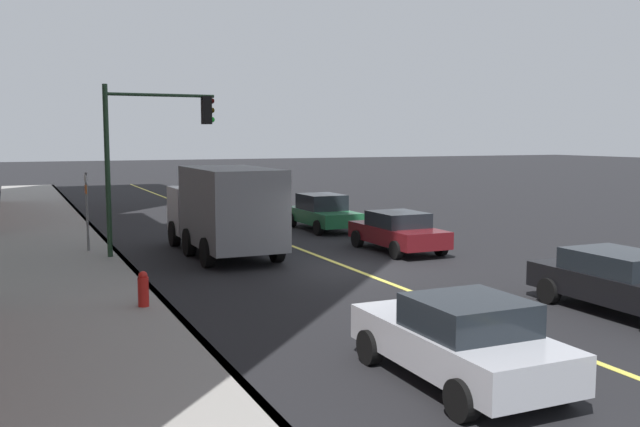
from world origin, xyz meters
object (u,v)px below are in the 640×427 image
object	(u,v)px
car_black	(626,282)
car_green	(322,212)
street_sign_post	(87,206)
traffic_light_mast	(150,141)
truck_gray	(225,209)
fire_hydrant	(143,292)
car_silver	(460,339)
car_maroon	(398,231)

from	to	relation	value
car_black	car_green	xyz separation A→B (m)	(15.46, 0.32, 0.04)
street_sign_post	car_black	bearing A→B (deg)	-142.25
car_green	traffic_light_mast	bearing A→B (deg)	117.65
truck_gray	traffic_light_mast	xyz separation A→B (m)	(0.40, 2.28, 2.20)
car_green	truck_gray	xyz separation A→B (m)	(-4.49, 5.53, 0.80)
street_sign_post	fire_hydrant	distance (m)	8.55
traffic_light_mast	fire_hydrant	world-z (taller)	traffic_light_mast
car_black	car_silver	bearing A→B (deg)	109.90
car_silver	fire_hydrant	world-z (taller)	car_silver
car_black	street_sign_post	xyz separation A→B (m)	(12.86, 9.96, 0.90)
car_silver	car_black	bearing A→B (deg)	-70.10
car_maroon	car_silver	bearing A→B (deg)	153.95
car_maroon	car_green	size ratio (longest dim) A/B	0.97
traffic_light_mast	fire_hydrant	size ratio (longest dim) A/B	5.83
car_maroon	car_green	bearing A→B (deg)	0.45
car_silver	street_sign_post	size ratio (longest dim) A/B	1.47
car_green	truck_gray	bearing A→B (deg)	129.07
car_maroon	car_green	distance (m)	6.10
car_silver	truck_gray	distance (m)	13.13
traffic_light_mast	car_maroon	bearing A→B (deg)	-104.39
car_black	car_maroon	distance (m)	9.36
car_black	car_green	bearing A→B (deg)	1.18
car_silver	street_sign_post	bearing A→B (deg)	15.19
truck_gray	car_black	bearing A→B (deg)	-151.96
car_maroon	traffic_light_mast	world-z (taller)	traffic_light_mast
car_maroon	car_silver	xyz separation A→B (m)	(-11.49, 5.62, 0.01)
car_black	traffic_light_mast	world-z (taller)	traffic_light_mast
car_maroon	street_sign_post	world-z (taller)	street_sign_post
car_maroon	truck_gray	bearing A→B (deg)	73.83
truck_gray	fire_hydrant	xyz separation A→B (m)	(-6.58, 3.80, -1.08)
car_silver	traffic_light_mast	xyz separation A→B (m)	(13.51, 2.24, 3.04)
car_black	traffic_light_mast	distance (m)	14.30
truck_gray	street_sign_post	size ratio (longest dim) A/B	2.40
car_green	street_sign_post	size ratio (longest dim) A/B	1.55
traffic_light_mast	car_silver	bearing A→B (deg)	-170.60
truck_gray	traffic_light_mast	world-z (taller)	traffic_light_mast
car_maroon	truck_gray	xyz separation A→B (m)	(1.62, 5.58, 0.85)
car_black	truck_gray	xyz separation A→B (m)	(10.98, 5.85, 0.84)
car_silver	street_sign_post	xyz separation A→B (m)	(14.99, 4.07, 0.90)
car_maroon	car_silver	size ratio (longest dim) A/B	1.02
car_black	truck_gray	bearing A→B (deg)	28.04
car_silver	traffic_light_mast	bearing A→B (deg)	9.40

